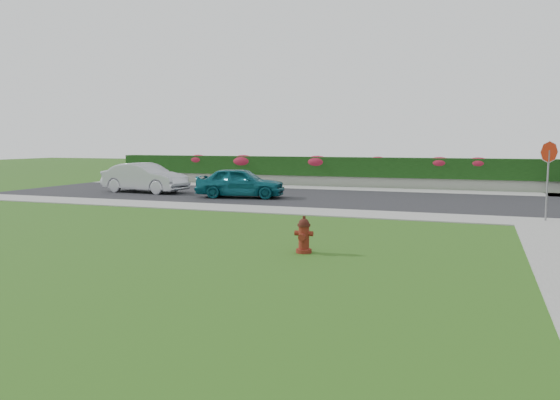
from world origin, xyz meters
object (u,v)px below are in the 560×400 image
at_px(sedan_silver, 145,178).
at_px(stop_sign, 548,162).
at_px(sedan_teal, 240,182).
at_px(fire_hydrant, 304,235).

bearing_deg(sedan_silver, stop_sign, -97.17).
distance_m(sedan_teal, stop_sign, 12.81).
height_order(fire_hydrant, sedan_silver, sedan_silver).
relative_size(sedan_silver, stop_sign, 1.71).
bearing_deg(fire_hydrant, stop_sign, 48.97).
bearing_deg(fire_hydrant, sedan_silver, 133.78).
xyz_separation_m(sedan_teal, stop_sign, (12.32, -3.27, 1.22)).
relative_size(fire_hydrant, sedan_teal, 0.21).
height_order(fire_hydrant, stop_sign, stop_sign).
xyz_separation_m(fire_hydrant, sedan_silver, (-12.03, 11.40, 0.37)).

